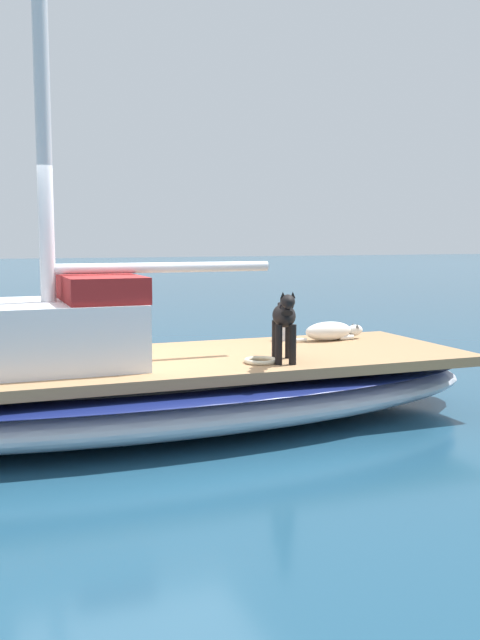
{
  "coord_description": "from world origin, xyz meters",
  "views": [
    {
      "loc": [
        -6.68,
        1.63,
        1.85
      ],
      "look_at": [
        0.0,
        -1.0,
        1.01
      ],
      "focal_mm": 39.55,
      "sensor_mm": 36.0,
      "label": 1
    }
  ],
  "objects_px": {
    "dog_black": "(284,319)",
    "dog_white": "(331,331)",
    "deck_winch": "(284,332)",
    "coiled_rope": "(261,361)",
    "sailboat_main": "(146,392)"
  },
  "relations": [
    {
      "from": "sailboat_main",
      "to": "dog_black",
      "type": "bearing_deg",
      "value": -117.06
    },
    {
      "from": "dog_black",
      "to": "deck_winch",
      "type": "bearing_deg",
      "value": -25.13
    },
    {
      "from": "coiled_rope",
      "to": "sailboat_main",
      "type": "bearing_deg",
      "value": 59.78
    },
    {
      "from": "dog_black",
      "to": "dog_white",
      "type": "bearing_deg",
      "value": -45.18
    },
    {
      "from": "sailboat_main",
      "to": "deck_winch",
      "type": "bearing_deg",
      "value": -69.15
    },
    {
      "from": "sailboat_main",
      "to": "dog_white",
      "type": "relative_size",
      "value": 7.62
    },
    {
      "from": "dog_black",
      "to": "coiled_rope",
      "type": "height_order",
      "value": "dog_black"
    },
    {
      "from": "dog_white",
      "to": "deck_winch",
      "type": "height_order",
      "value": "dog_white"
    },
    {
      "from": "dog_white",
      "to": "deck_winch",
      "type": "distance_m",
      "value": 0.55
    },
    {
      "from": "sailboat_main",
      "to": "coiled_rope",
      "type": "bearing_deg",
      "value": -120.22
    },
    {
      "from": "coiled_rope",
      "to": "dog_black",
      "type": "bearing_deg",
      "value": -101.13
    },
    {
      "from": "dog_white",
      "to": "deck_winch",
      "type": "relative_size",
      "value": 4.54
    },
    {
      "from": "dog_white",
      "to": "coiled_rope",
      "type": "height_order",
      "value": "dog_white"
    },
    {
      "from": "deck_winch",
      "to": "coiled_rope",
      "type": "xyz_separation_m",
      "value": [
        -1.27,
        0.84,
        -0.08
      ]
    },
    {
      "from": "dog_white",
      "to": "dog_black",
      "type": "xyz_separation_m",
      "value": [
        -1.12,
        1.13,
        0.32
      ]
    }
  ]
}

